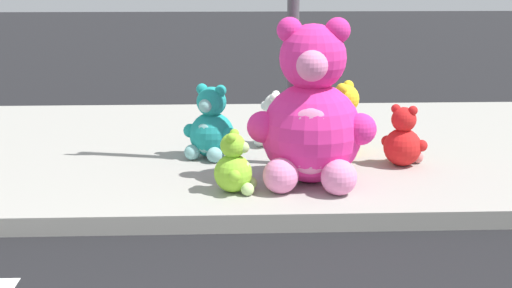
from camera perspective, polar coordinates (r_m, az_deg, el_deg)
The scene contains 7 objects.
sidewalk at distance 7.45m, azimuth -5.36°, elevation -0.57°, with size 28.00×4.40×0.15m, color #9E9B93.
plush_pink_large at distance 5.98m, azimuth 4.54°, elevation 2.07°, with size 1.08×0.98×1.41m.
plush_teal at distance 6.85m, azimuth -3.69°, elevation 1.27°, with size 0.51×0.52×0.72m.
plush_white at distance 7.32m, azimuth 1.39°, elevation 1.64°, with size 0.40×0.43×0.57m.
plush_red at distance 6.71m, azimuth 11.87°, elevation 0.23°, with size 0.40×0.42×0.58m.
plush_yellow at distance 7.09m, azimuth 6.99°, elevation 1.63°, with size 0.52×0.51×0.72m.
plush_lime at distance 5.80m, azimuth -1.72°, elevation -1.94°, with size 0.36×0.40×0.52m.
Camera 1 is at (0.39, -2.00, 1.97)m, focal length 49.28 mm.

